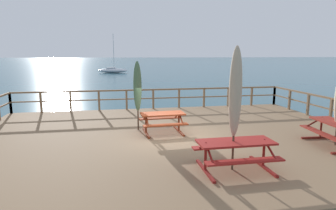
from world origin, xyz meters
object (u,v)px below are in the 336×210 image
object	(u,v)px
patio_umbrella_tall_front	(137,87)
sailboat_distant	(113,70)
picnic_table_back_right	(163,119)
picnic_table_mid_right	(235,149)
patio_umbrella_tall_back_right	(235,93)

from	to	relation	value
patio_umbrella_tall_front	sailboat_distant	size ratio (longest dim) A/B	0.35
picnic_table_back_right	patio_umbrella_tall_front	world-z (taller)	patio_umbrella_tall_front
picnic_table_back_right	sailboat_distant	world-z (taller)	sailboat_distant
picnic_table_mid_right	patio_umbrella_tall_front	xyz separation A→B (m)	(-2.16, 4.38, 1.16)
picnic_table_mid_right	patio_umbrella_tall_back_right	distance (m)	1.46
patio_umbrella_tall_front	sailboat_distant	bearing A→B (deg)	91.75
picnic_table_mid_right	patio_umbrella_tall_front	distance (m)	5.02
patio_umbrella_tall_front	picnic_table_mid_right	bearing A→B (deg)	-63.76
picnic_table_back_right	patio_umbrella_tall_front	bearing A→B (deg)	145.93
picnic_table_back_right	sailboat_distant	distance (m)	48.48
picnic_table_mid_right	patio_umbrella_tall_back_right	world-z (taller)	patio_umbrella_tall_back_right
picnic_table_mid_right	picnic_table_back_right	bearing A→B (deg)	108.67
picnic_table_back_right	patio_umbrella_tall_back_right	world-z (taller)	patio_umbrella_tall_back_right
picnic_table_back_right	sailboat_distant	xyz separation A→B (m)	(-2.34, 48.42, -0.85)
patio_umbrella_tall_front	sailboat_distant	distance (m)	47.89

